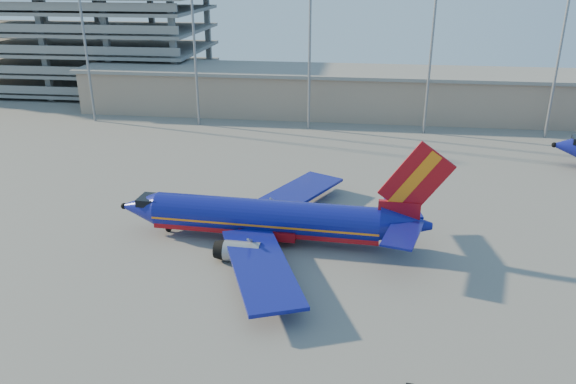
{
  "coord_description": "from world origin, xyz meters",
  "views": [
    {
      "loc": [
        4.48,
        -50.12,
        26.76
      ],
      "look_at": [
        -3.18,
        5.82,
        4.0
      ],
      "focal_mm": 35.0,
      "sensor_mm": 36.0,
      "label": 1
    }
  ],
  "objects": [
    {
      "name": "ground",
      "position": [
        0.0,
        0.0,
        0.0
      ],
      "size": [
        220.0,
        220.0,
        0.0
      ],
      "primitive_type": "plane",
      "color": "slate",
      "rests_on": "ground"
    },
    {
      "name": "terminal_building",
      "position": [
        10.0,
        58.0,
        4.32
      ],
      "size": [
        122.0,
        16.0,
        8.5
      ],
      "color": "#89715E",
      "rests_on": "ground"
    },
    {
      "name": "parking_garage",
      "position": [
        -62.0,
        74.05,
        11.73
      ],
      "size": [
        62.0,
        32.0,
        21.4
      ],
      "color": "slate",
      "rests_on": "ground"
    },
    {
      "name": "light_mast_row",
      "position": [
        5.0,
        46.0,
        17.55
      ],
      "size": [
        101.6,
        1.6,
        28.65
      ],
      "color": "gray",
      "rests_on": "ground"
    },
    {
      "name": "aircraft_main",
      "position": [
        -4.21,
        1.99,
        2.49
      ],
      "size": [
        34.43,
        33.09,
        11.65
      ],
      "rotation": [
        0.0,
        0.0,
        -0.04
      ],
      "color": "navy",
      "rests_on": "ground"
    }
  ]
}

